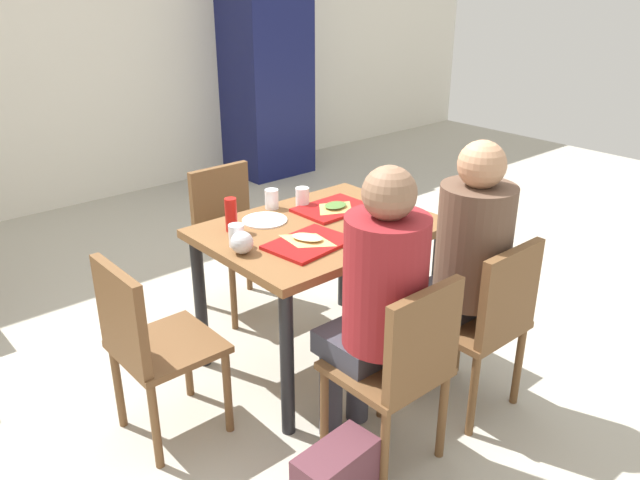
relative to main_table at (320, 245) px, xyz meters
The scene contains 24 objects.
ground_plane 0.65m from the main_table, ahead, with size 10.00×10.00×0.02m, color #B2AD9E.
back_wall 3.29m from the main_table, 90.00° to the left, with size 10.00×0.10×2.80m, color silver.
main_table is the anchor object (origin of this frame).
chair_near_left 0.85m from the main_table, 108.95° to the right, with size 0.40×0.40×0.83m.
chair_near_right 0.85m from the main_table, 71.05° to the right, with size 0.40×0.40×0.83m.
chair_far_side 0.81m from the main_table, 90.00° to the left, with size 0.40×0.40×0.83m.
chair_left_end 0.94m from the main_table, behind, with size 0.40×0.40×0.83m.
person_in_red 0.71m from the main_table, 112.65° to the right, with size 0.32×0.42×1.24m.
person_in_brown_jacket 0.71m from the main_table, 67.35° to the right, with size 0.32×0.42×1.24m.
tray_red_near 0.26m from the main_table, 143.20° to the right, with size 0.36×0.26×0.02m, color #B21414.
tray_red_far 0.25m from the main_table, 32.67° to the left, with size 0.36×0.26×0.02m, color #B21414.
paper_plate_center 0.30m from the main_table, 126.10° to the left, with size 0.22×0.22×0.01m, color white.
paper_plate_near_edge 0.30m from the main_table, 53.90° to the right, with size 0.22×0.22×0.01m, color white.
pizza_slice_a 0.26m from the main_table, 145.65° to the right, with size 0.20×0.24×0.02m.
pizza_slice_b 0.25m from the main_table, 27.91° to the left, with size 0.21×0.18×0.02m.
plastic_cup_a 0.38m from the main_table, 94.50° to the left, with size 0.07×0.07×0.10m, color white.
plastic_cup_b 0.38m from the main_table, 85.50° to the right, with size 0.07×0.07×0.10m, color white.
plastic_cup_c 0.46m from the main_table, behind, with size 0.07×0.07×0.10m, color white.
plastic_cup_d 0.32m from the main_table, 67.64° to the left, with size 0.07×0.07×0.10m, color white.
soda_can 0.49m from the main_table, ahead, with size 0.07×0.07×0.12m, color #B7BCC6.
condiment_bottle 0.46m from the main_table, 147.67° to the left, with size 0.06×0.06×0.16m, color red.
foil_bundle 0.49m from the main_table, behind, with size 0.10×0.10×0.10m, color silver.
handbag 1.13m from the main_table, 127.63° to the right, with size 0.32×0.16×0.28m, color #592D38.
drink_fridge 3.39m from the main_table, 57.72° to the left, with size 0.70×0.60×1.90m, color #14194C.
Camera 1 is at (-1.85, -2.13, 1.87)m, focal length 35.76 mm.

